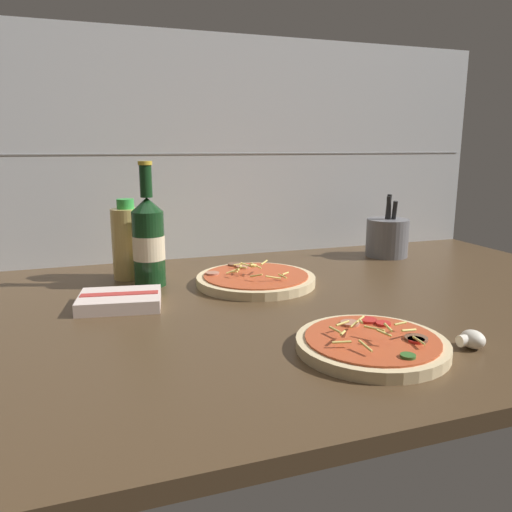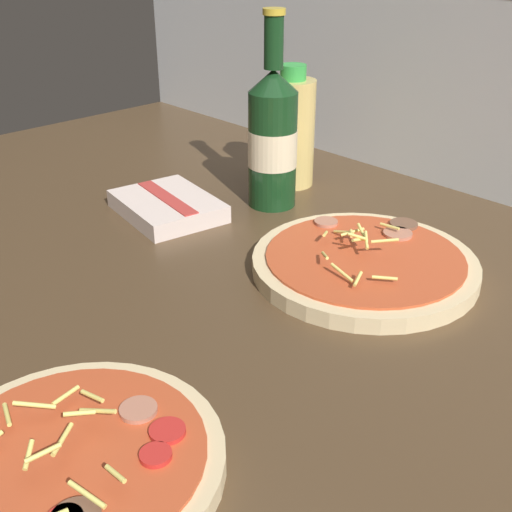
# 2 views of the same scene
# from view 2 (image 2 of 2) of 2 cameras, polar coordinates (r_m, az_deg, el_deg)

# --- Properties ---
(counter_slab) EXTENTS (1.60, 0.90, 0.03)m
(counter_slab) POSITION_cam_2_polar(r_m,az_deg,el_deg) (0.67, 0.76, -5.93)
(counter_slab) COLOR #4C3823
(counter_slab) RESTS_ON ground
(pizza_near) EXTENTS (0.22, 0.22, 0.05)m
(pizza_near) POSITION_cam_2_polar(r_m,az_deg,el_deg) (0.51, -15.90, -17.27)
(pizza_near) COLOR beige
(pizza_near) RESTS_ON counter_slab
(pizza_far) EXTENTS (0.26, 0.26, 0.05)m
(pizza_far) POSITION_cam_2_polar(r_m,az_deg,el_deg) (0.75, 9.61, -0.67)
(pizza_far) COLOR beige
(pizza_far) RESTS_ON counter_slab
(beer_bottle) EXTENTS (0.07, 0.07, 0.26)m
(beer_bottle) POSITION_cam_2_polar(r_m,az_deg,el_deg) (0.89, 1.49, 10.52)
(beer_bottle) COLOR #143819
(beer_bottle) RESTS_ON counter_slab
(oil_bottle) EXTENTS (0.07, 0.07, 0.18)m
(oil_bottle) POSITION_cam_2_polar(r_m,az_deg,el_deg) (0.98, 3.19, 11.02)
(oil_bottle) COLOR #D6B766
(oil_bottle) RESTS_ON counter_slab
(dish_towel) EXTENTS (0.17, 0.14, 0.03)m
(dish_towel) POSITION_cam_2_polar(r_m,az_deg,el_deg) (0.90, -7.88, 4.42)
(dish_towel) COLOR beige
(dish_towel) RESTS_ON counter_slab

